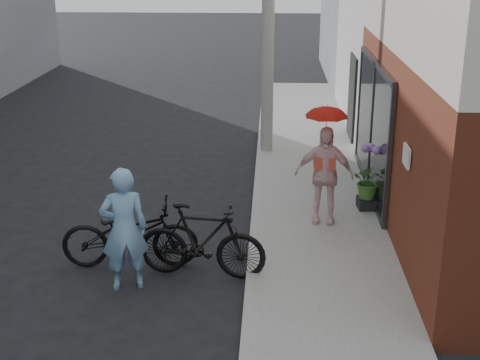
# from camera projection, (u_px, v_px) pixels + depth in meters

# --- Properties ---
(ground) EXTENTS (80.00, 80.00, 0.00)m
(ground) POSITION_uv_depth(u_px,v_px,m) (189.00, 271.00, 10.14)
(ground) COLOR black
(ground) RESTS_ON ground
(sidewalk) EXTENTS (2.20, 24.00, 0.12)m
(sidewalk) POSITION_uv_depth(u_px,v_px,m) (320.00, 219.00, 11.90)
(sidewalk) COLOR gray
(sidewalk) RESTS_ON ground
(curb) EXTENTS (0.12, 24.00, 0.12)m
(curb) POSITION_uv_depth(u_px,v_px,m) (255.00, 218.00, 11.96)
(curb) COLOR #9E9E99
(curb) RESTS_ON ground
(utility_pole) EXTENTS (0.28, 0.28, 7.00)m
(utility_pole) POSITION_uv_depth(u_px,v_px,m) (268.00, 2.00, 14.56)
(utility_pole) COLOR #9E9E99
(utility_pole) RESTS_ON ground
(officer) EXTENTS (0.76, 0.60, 1.83)m
(officer) POSITION_uv_depth(u_px,v_px,m) (124.00, 229.00, 9.37)
(officer) COLOR #75A4D0
(officer) RESTS_ON ground
(bike_left) EXTENTS (2.12, 0.89, 1.09)m
(bike_left) POSITION_uv_depth(u_px,v_px,m) (130.00, 233.00, 10.13)
(bike_left) COLOR black
(bike_left) RESTS_ON ground
(bike_right) EXTENTS (1.96, 0.76, 1.15)m
(bike_right) POSITION_uv_depth(u_px,v_px,m) (202.00, 241.00, 9.81)
(bike_right) COLOR black
(bike_right) RESTS_ON ground
(kimono_woman) EXTENTS (1.04, 0.53, 1.70)m
(kimono_woman) POSITION_uv_depth(u_px,v_px,m) (324.00, 175.00, 11.41)
(kimono_woman) COLOR #F8D0D0
(kimono_woman) RESTS_ON sidewalk
(parasol) EXTENTS (0.70, 0.70, 0.62)m
(parasol) POSITION_uv_depth(u_px,v_px,m) (327.00, 108.00, 11.02)
(parasol) COLOR red
(parasol) RESTS_ON kimono_woman
(planter) EXTENTS (0.40, 0.40, 0.20)m
(planter) POSITION_uv_depth(u_px,v_px,m) (368.00, 203.00, 12.21)
(planter) COLOR black
(planter) RESTS_ON sidewalk
(potted_plant) EXTENTS (0.60, 0.52, 0.66)m
(potted_plant) POSITION_uv_depth(u_px,v_px,m) (369.00, 181.00, 12.06)
(potted_plant) COLOR #42712D
(potted_plant) RESTS_ON planter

